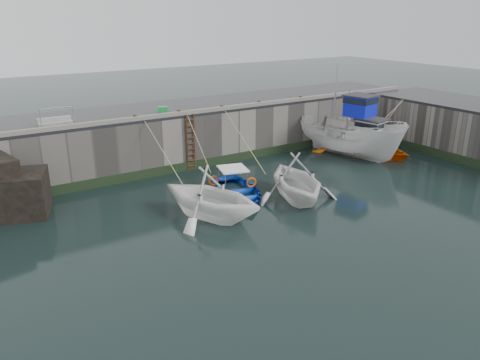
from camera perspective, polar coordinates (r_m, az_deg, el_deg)
ground at (r=20.20m, az=12.29°, el=-5.33°), size 120.00×120.00×0.00m
quay_back at (r=29.35m, az=-4.77°, el=6.02°), size 30.00×5.00×3.00m
road_back at (r=29.02m, az=-4.86°, el=9.06°), size 30.00×5.00×0.16m
kerb_back at (r=26.96m, az=-2.50°, el=8.69°), size 30.00×0.30×0.20m
algae_back at (r=27.53m, az=-2.21°, el=2.46°), size 30.00×0.08×0.50m
algae_right at (r=30.55m, az=25.28°, el=2.30°), size 0.08×15.00×0.50m
ladder at (r=26.21m, az=-5.99°, el=4.54°), size 0.51×0.08×3.20m
boat_near_white at (r=20.53m, az=-3.55°, el=-4.47°), size 5.90×6.23×2.58m
boat_near_white_rope at (r=24.21m, az=-8.64°, el=-0.82°), size 0.04×4.63×3.10m
boat_near_blue at (r=22.71m, az=-0.49°, el=-1.99°), size 4.43×5.38×0.97m
boat_near_blue_rope at (r=25.72m, az=-4.84°, el=0.57°), size 0.04×3.52×3.10m
boat_near_blacktrim at (r=22.63m, az=6.79°, el=-2.21°), size 5.36×5.79×2.51m
boat_near_blacktrim_rope at (r=26.09m, az=0.50°, el=0.92°), size 0.04×4.87×3.10m
boat_far_white at (r=29.80m, az=13.20°, el=5.22°), size 4.40×7.96×5.91m
boat_far_orange at (r=30.83m, az=14.66°, el=4.05°), size 5.84×7.27×4.34m
fish_crate at (r=26.78m, az=-9.40°, el=8.49°), size 0.67×0.61×0.31m
railing at (r=24.95m, az=-21.63°, el=6.68°), size 1.60×1.05×1.00m
bollard_a at (r=24.98m, az=-12.68°, el=7.45°), size 0.18×0.18×0.28m
bollard_b at (r=25.91m, az=-7.46°, el=8.18°), size 0.18×0.18×0.28m
bollard_c at (r=27.13m, az=-2.24°, el=8.85°), size 0.18×0.18×0.28m
bollard_d at (r=28.51m, az=2.33°, el=9.37°), size 0.18×0.18×0.28m
bollard_e at (r=30.42m, az=7.37°, el=9.88°), size 0.18×0.18×0.28m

